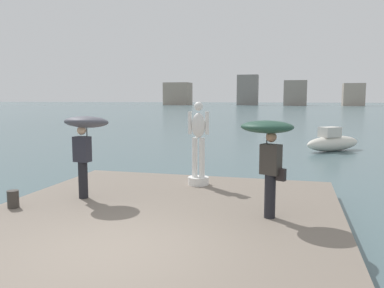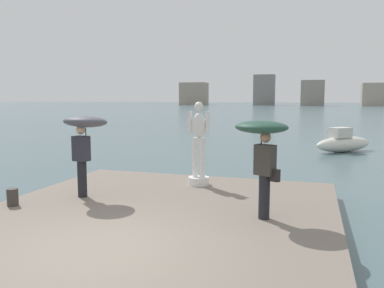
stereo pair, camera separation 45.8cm
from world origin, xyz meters
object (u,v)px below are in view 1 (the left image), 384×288
object	(u,v)px
onlooker_left	(85,133)
mooring_bollard	(13,199)
boat_mid	(333,142)
statue_white_figure	(198,150)
onlooker_right	(268,140)

from	to	relation	value
onlooker_left	mooring_bollard	bearing A→B (deg)	-134.42
boat_mid	statue_white_figure	bearing A→B (deg)	-111.50
boat_mid	onlooker_left	bearing A→B (deg)	-116.47
mooring_bollard	onlooker_left	bearing A→B (deg)	45.58
onlooker_right	boat_mid	size ratio (longest dim) A/B	0.60
statue_white_figure	onlooker_right	bearing A→B (deg)	-50.90
onlooker_left	onlooker_right	size ratio (longest dim) A/B	1.02
boat_mid	onlooker_right	bearing A→B (deg)	-99.97
statue_white_figure	boat_mid	xyz separation A→B (m)	(4.47, 11.36, -0.89)
statue_white_figure	onlooker_left	xyz separation A→B (m)	(-2.22, -2.09, 0.61)
statue_white_figure	onlooker_left	world-z (taller)	statue_white_figure
onlooker_left	boat_mid	size ratio (longest dim) A/B	0.61
statue_white_figure	boat_mid	distance (m)	12.24
onlooker_left	onlooker_right	world-z (taller)	onlooker_left
mooring_bollard	statue_white_figure	bearing A→B (deg)	44.06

